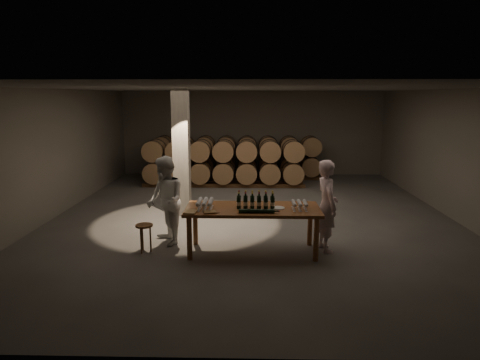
{
  "coord_description": "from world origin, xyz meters",
  "views": [
    {
      "loc": [
        -0.04,
        -10.52,
        3.03
      ],
      "look_at": [
        -0.29,
        -0.75,
        1.1
      ],
      "focal_mm": 32.0,
      "sensor_mm": 36.0,
      "label": 1
    }
  ],
  "objects_px": {
    "bottle_cluster": "(256,202)",
    "person_woman": "(165,201)",
    "person_man": "(327,206)",
    "stool": "(144,230)",
    "plate": "(278,208)",
    "tasting_table": "(253,213)",
    "notebook_near": "(210,212)"
  },
  "relations": [
    {
      "from": "bottle_cluster",
      "to": "person_woman",
      "type": "distance_m",
      "value": 1.9
    },
    {
      "from": "person_man",
      "to": "bottle_cluster",
      "type": "bearing_deg",
      "value": 86.18
    },
    {
      "from": "stool",
      "to": "plate",
      "type": "bearing_deg",
      "value": 0.64
    },
    {
      "from": "tasting_table",
      "to": "person_woman",
      "type": "bearing_deg",
      "value": 166.01
    },
    {
      "from": "tasting_table",
      "to": "person_man",
      "type": "xyz_separation_m",
      "value": [
        1.45,
        0.15,
        0.12
      ]
    },
    {
      "from": "person_man",
      "to": "person_woman",
      "type": "relative_size",
      "value": 0.99
    },
    {
      "from": "tasting_table",
      "to": "notebook_near",
      "type": "height_order",
      "value": "notebook_near"
    },
    {
      "from": "tasting_table",
      "to": "notebook_near",
      "type": "distance_m",
      "value": 0.9
    },
    {
      "from": "stool",
      "to": "person_man",
      "type": "distance_m",
      "value": 3.61
    },
    {
      "from": "tasting_table",
      "to": "stool",
      "type": "relative_size",
      "value": 4.64
    },
    {
      "from": "tasting_table",
      "to": "person_woman",
      "type": "relative_size",
      "value": 1.42
    },
    {
      "from": "stool",
      "to": "person_woman",
      "type": "xyz_separation_m",
      "value": [
        0.33,
        0.5,
        0.46
      ]
    },
    {
      "from": "person_woman",
      "to": "tasting_table",
      "type": "bearing_deg",
      "value": 48.81
    },
    {
      "from": "stool",
      "to": "person_man",
      "type": "height_order",
      "value": "person_man"
    },
    {
      "from": "tasting_table",
      "to": "person_woman",
      "type": "xyz_separation_m",
      "value": [
        -1.79,
        0.45,
        0.12
      ]
    },
    {
      "from": "stool",
      "to": "person_man",
      "type": "relative_size",
      "value": 0.31
    },
    {
      "from": "plate",
      "to": "person_man",
      "type": "distance_m",
      "value": 0.98
    },
    {
      "from": "plate",
      "to": "notebook_near",
      "type": "relative_size",
      "value": 1.13
    },
    {
      "from": "person_man",
      "to": "person_woman",
      "type": "xyz_separation_m",
      "value": [
        -3.24,
        0.3,
        0.0
      ]
    },
    {
      "from": "tasting_table",
      "to": "notebook_near",
      "type": "bearing_deg",
      "value": -154.15
    },
    {
      "from": "tasting_table",
      "to": "person_man",
      "type": "distance_m",
      "value": 1.47
    },
    {
      "from": "plate",
      "to": "notebook_near",
      "type": "height_order",
      "value": "notebook_near"
    },
    {
      "from": "bottle_cluster",
      "to": "plate",
      "type": "relative_size",
      "value": 2.79
    },
    {
      "from": "stool",
      "to": "person_man",
      "type": "bearing_deg",
      "value": 3.25
    },
    {
      "from": "tasting_table",
      "to": "plate",
      "type": "xyz_separation_m",
      "value": [
        0.49,
        -0.03,
        0.11
      ]
    },
    {
      "from": "person_man",
      "to": "tasting_table",
      "type": "bearing_deg",
      "value": 85.73
    },
    {
      "from": "stool",
      "to": "person_woman",
      "type": "relative_size",
      "value": 0.31
    },
    {
      "from": "bottle_cluster",
      "to": "person_man",
      "type": "xyz_separation_m",
      "value": [
        1.4,
        0.15,
        -0.1
      ]
    },
    {
      "from": "stool",
      "to": "person_woman",
      "type": "distance_m",
      "value": 0.76
    },
    {
      "from": "person_woman",
      "to": "person_man",
      "type": "bearing_deg",
      "value": 57.52
    },
    {
      "from": "stool",
      "to": "tasting_table",
      "type": "bearing_deg",
      "value": 1.55
    },
    {
      "from": "tasting_table",
      "to": "plate",
      "type": "distance_m",
      "value": 0.5
    }
  ]
}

